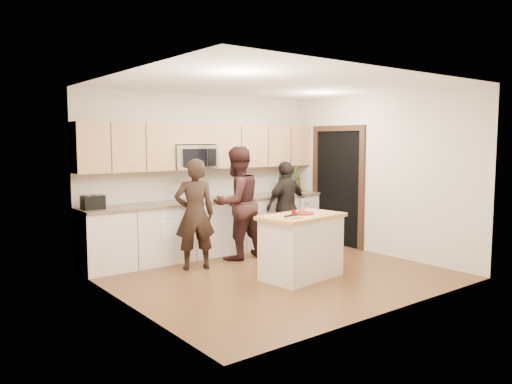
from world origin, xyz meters
TOP-DOWN VIEW (x-y plane):
  - floor at (0.00, 0.00)m, footprint 4.50×4.50m
  - room_shell at (0.00, 0.00)m, footprint 4.52×4.02m
  - back_cabinetry at (0.00, 1.69)m, footprint 4.50×0.66m
  - upper_cabinetry at (0.03, 1.83)m, footprint 4.50×0.33m
  - microwave at (-0.31, 1.80)m, footprint 0.76×0.41m
  - doorway at (2.23, 0.90)m, footprint 0.06×1.25m
  - framed_picture at (1.95, 1.98)m, footprint 0.30×0.03m
  - dish_towel at (-0.95, 1.50)m, footprint 0.34×0.60m
  - island at (0.17, -0.35)m, footprint 1.28×0.84m
  - red_plate at (0.21, -0.32)m, footprint 0.33×0.33m
  - box_grater at (0.23, -0.29)m, footprint 0.09×0.06m
  - drink_glass at (-0.03, -0.41)m, footprint 0.06×0.06m
  - cutting_board at (-0.16, -0.54)m, footprint 0.25×0.19m
  - tongs at (-0.13, -0.47)m, footprint 0.25×0.06m
  - knife at (-0.14, -0.54)m, footprint 0.18×0.04m
  - toaster at (-2.05, 1.67)m, footprint 0.30×0.23m
  - bottle_cluster at (1.75, 1.72)m, footprint 0.52×0.29m
  - orchid at (1.88, 1.72)m, footprint 0.31×0.29m
  - woman_left at (-0.77, 0.98)m, footprint 0.70×0.58m
  - woman_center at (0.11, 1.13)m, footprint 0.95×0.77m
  - woman_right at (1.15, 1.09)m, footprint 0.95×0.45m

SIDE VIEW (x-z plane):
  - floor at x=0.00m, z-range 0.00..0.00m
  - island at x=0.17m, z-range 0.00..0.90m
  - back_cabinetry at x=0.00m, z-range 0.00..0.94m
  - woman_right at x=1.15m, z-range 0.00..1.57m
  - dish_towel at x=-0.95m, z-range 0.56..1.04m
  - woman_left at x=-0.77m, z-range 0.00..1.66m
  - red_plate at x=0.21m, z-range 0.90..0.92m
  - cutting_board at x=-0.16m, z-range 0.90..0.92m
  - woman_center at x=0.11m, z-range 0.00..1.83m
  - knife at x=-0.14m, z-range 0.92..0.92m
  - tongs at x=-0.13m, z-range 0.92..0.94m
  - drink_glass at x=-0.03m, z-range 0.90..0.99m
  - box_grater at x=0.23m, z-range 0.92..1.15m
  - toaster at x=-2.05m, z-range 0.94..1.14m
  - bottle_cluster at x=1.75m, z-range 0.93..1.31m
  - doorway at x=2.23m, z-range 0.06..2.26m
  - orchid at x=1.88m, z-range 0.94..1.39m
  - framed_picture at x=1.95m, z-range 1.09..1.47m
  - microwave at x=-0.31m, z-range 1.45..1.85m
  - room_shell at x=0.00m, z-range 0.38..3.09m
  - upper_cabinetry at x=0.03m, z-range 1.47..2.22m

